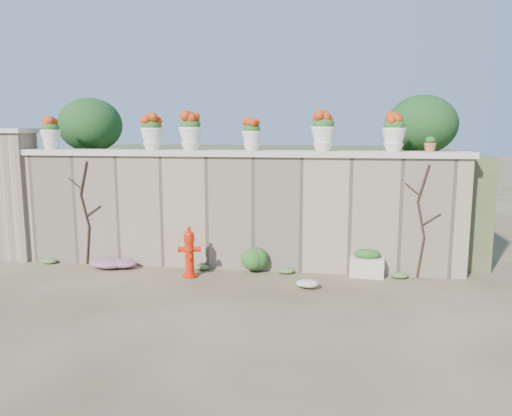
% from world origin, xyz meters
% --- Properties ---
extents(ground, '(80.00, 80.00, 0.00)m').
position_xyz_m(ground, '(0.00, 0.00, 0.00)').
color(ground, '#483B24').
rests_on(ground, ground).
extents(stone_wall, '(8.00, 0.40, 2.00)m').
position_xyz_m(stone_wall, '(0.00, 1.80, 1.00)').
color(stone_wall, gray).
rests_on(stone_wall, ground).
extents(wall_cap, '(8.10, 0.52, 0.10)m').
position_xyz_m(wall_cap, '(0.00, 1.80, 2.05)').
color(wall_cap, beige).
rests_on(wall_cap, stone_wall).
extents(gate_pillar, '(0.72, 0.72, 2.48)m').
position_xyz_m(gate_pillar, '(-4.15, 1.80, 1.26)').
color(gate_pillar, gray).
rests_on(gate_pillar, ground).
extents(raised_fill, '(9.00, 6.00, 2.00)m').
position_xyz_m(raised_fill, '(0.00, 5.00, 1.00)').
color(raised_fill, '#384C23').
rests_on(raised_fill, ground).
extents(back_shrub_left, '(1.30, 1.30, 1.10)m').
position_xyz_m(back_shrub_left, '(-3.20, 3.00, 2.55)').
color(back_shrub_left, '#143814').
rests_on(back_shrub_left, raised_fill).
extents(back_shrub_right, '(1.30, 1.30, 1.10)m').
position_xyz_m(back_shrub_right, '(3.40, 3.00, 2.55)').
color(back_shrub_right, '#143814').
rests_on(back_shrub_right, raised_fill).
extents(vine_left, '(0.60, 0.04, 1.91)m').
position_xyz_m(vine_left, '(-2.67, 1.58, 0.99)').
color(vine_left, black).
rests_on(vine_left, ground).
extents(vine_right, '(0.60, 0.04, 1.91)m').
position_xyz_m(vine_right, '(3.23, 1.58, 0.99)').
color(vine_right, black).
rests_on(vine_right, ground).
extents(fire_hydrant, '(0.38, 0.27, 0.86)m').
position_xyz_m(fire_hydrant, '(-0.59, 1.07, 0.43)').
color(fire_hydrant, red).
rests_on(fire_hydrant, ground).
extents(planter_box, '(0.59, 0.37, 0.47)m').
position_xyz_m(planter_box, '(2.37, 1.55, 0.22)').
color(planter_box, beige).
rests_on(planter_box, ground).
extents(green_shrub, '(0.56, 0.51, 0.53)m').
position_xyz_m(green_shrub, '(0.39, 1.50, 0.27)').
color(green_shrub, '#1E5119').
rests_on(green_shrub, ground).
extents(magenta_clump, '(0.81, 0.54, 0.22)m').
position_xyz_m(magenta_clump, '(-2.07, 1.33, 0.11)').
color(magenta_clump, '#D129B5').
rests_on(magenta_clump, ground).
extents(white_flowers, '(0.54, 0.44, 0.20)m').
position_xyz_m(white_flowers, '(1.39, 0.75, 0.10)').
color(white_flowers, white).
rests_on(white_flowers, ground).
extents(urn_pot_0, '(0.37, 0.37, 0.57)m').
position_xyz_m(urn_pot_0, '(-3.39, 1.80, 2.38)').
color(urn_pot_0, silver).
rests_on(urn_pot_0, wall_cap).
extents(urn_pot_1, '(0.40, 0.40, 0.63)m').
position_xyz_m(urn_pot_1, '(-1.44, 1.80, 2.41)').
color(urn_pot_1, silver).
rests_on(urn_pot_1, wall_cap).
extents(urn_pot_2, '(0.41, 0.41, 0.65)m').
position_xyz_m(urn_pot_2, '(-0.73, 1.80, 2.42)').
color(urn_pot_2, silver).
rests_on(urn_pot_2, wall_cap).
extents(urn_pot_3, '(0.35, 0.35, 0.54)m').
position_xyz_m(urn_pot_3, '(0.36, 1.80, 2.37)').
color(urn_pot_3, silver).
rests_on(urn_pot_3, wall_cap).
extents(urn_pot_4, '(0.42, 0.42, 0.66)m').
position_xyz_m(urn_pot_4, '(1.59, 1.80, 2.43)').
color(urn_pot_4, silver).
rests_on(urn_pot_4, wall_cap).
extents(urn_pot_5, '(0.40, 0.40, 0.63)m').
position_xyz_m(urn_pot_5, '(2.75, 1.80, 2.41)').
color(urn_pot_5, silver).
rests_on(urn_pot_5, wall_cap).
extents(terracotta_pot, '(0.20, 0.20, 0.24)m').
position_xyz_m(terracotta_pot, '(3.34, 1.80, 2.21)').
color(terracotta_pot, '#B25E36').
rests_on(terracotta_pot, wall_cap).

